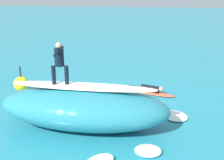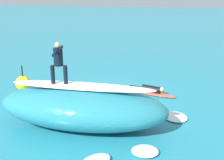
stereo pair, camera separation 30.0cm
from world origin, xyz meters
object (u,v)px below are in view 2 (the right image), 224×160
object	(u,v)px
surfer_paddling	(148,89)
surfer_riding	(58,60)
surfboard_paddling	(151,93)
surfboard_riding	(60,85)
buoy_marker	(23,83)

from	to	relation	value
surfer_paddling	surfer_riding	bearing A→B (deg)	-107.67
surfer_riding	surfboard_paddling	size ratio (longest dim) A/B	0.62
surfboard_riding	surfboard_paddling	world-z (taller)	surfboard_riding
surfboard_paddling	buoy_marker	distance (m)	6.13
surfboard_riding	surfboard_paddling	size ratio (longest dim) A/B	0.87
surfer_riding	surfboard_paddling	bearing A→B (deg)	-136.33
buoy_marker	surfer_riding	bearing A→B (deg)	132.90
surfer_paddling	buoy_marker	distance (m)	6.00
surfboard_paddling	buoy_marker	bearing A→B (deg)	-155.05
surfboard_riding	surfer_paddling	xyz separation A→B (m)	(-2.95, -3.82, -1.30)
surfboard_riding	surfer_paddling	size ratio (longest dim) A/B	1.21
surfer_riding	surfboard_riding	bearing A→B (deg)	96.87
surfer_paddling	buoy_marker	size ratio (longest dim) A/B	1.40
surfboard_riding	surfer_riding	world-z (taller)	surfer_riding
surfboard_riding	buoy_marker	distance (m)	4.58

